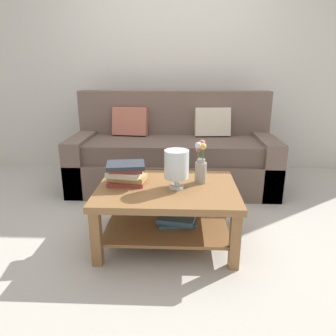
% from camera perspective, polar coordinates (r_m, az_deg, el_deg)
% --- Properties ---
extents(ground_plane, '(10.00, 10.00, 0.00)m').
position_cam_1_polar(ground_plane, '(2.95, -0.33, -8.94)').
color(ground_plane, '#B7B2A8').
extents(back_wall, '(6.40, 0.12, 2.70)m').
position_cam_1_polar(back_wall, '(4.28, 0.74, 18.12)').
color(back_wall, beige).
rests_on(back_wall, ground).
extents(couch, '(2.24, 0.90, 1.06)m').
position_cam_1_polar(couch, '(3.62, 0.91, 2.40)').
color(couch, brown).
rests_on(couch, ground).
extents(coffee_table, '(1.05, 0.80, 0.46)m').
position_cam_1_polar(coffee_table, '(2.45, -0.06, -6.21)').
color(coffee_table, olive).
rests_on(coffee_table, ground).
extents(book_stack_main, '(0.31, 0.25, 0.17)m').
position_cam_1_polar(book_stack_main, '(2.44, -7.59, -0.93)').
color(book_stack_main, '#993833').
rests_on(book_stack_main, coffee_table).
extents(glass_hurricane_vase, '(0.18, 0.18, 0.29)m').
position_cam_1_polar(glass_hurricane_vase, '(2.31, 1.56, 0.52)').
color(glass_hurricane_vase, silver).
rests_on(glass_hurricane_vase, coffee_table).
extents(flower_pitcher, '(0.10, 0.09, 0.34)m').
position_cam_1_polar(flower_pitcher, '(2.45, 5.94, 0.59)').
color(flower_pitcher, '#9E998E').
rests_on(flower_pitcher, coffee_table).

